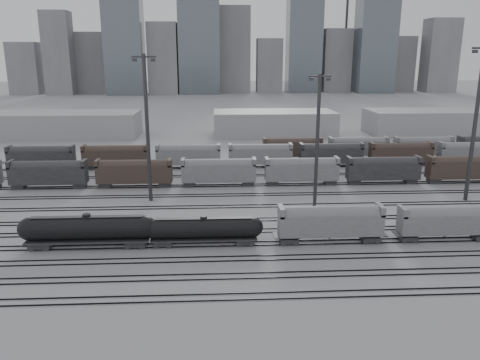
{
  "coord_description": "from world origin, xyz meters",
  "views": [
    {
      "loc": [
        -9.56,
        -60.34,
        25.65
      ],
      "look_at": [
        -5.25,
        21.23,
        4.0
      ],
      "focal_mm": 35.0,
      "sensor_mm": 36.0,
      "label": 1
    }
  ],
  "objects_px": {
    "hopper_car_a": "(330,221)",
    "tank_car_b": "(204,229)",
    "tank_car_a": "(88,229)",
    "hopper_car_b": "(446,220)",
    "light_mast_c": "(317,140)"
  },
  "relations": [
    {
      "from": "tank_car_b",
      "to": "light_mast_c",
      "type": "relative_size",
      "value": 0.72
    },
    {
      "from": "tank_car_a",
      "to": "hopper_car_a",
      "type": "xyz_separation_m",
      "value": [
        33.75,
        0.0,
        0.57
      ]
    },
    {
      "from": "hopper_car_a",
      "to": "tank_car_b",
      "type": "bearing_deg",
      "value": 180.0
    },
    {
      "from": "tank_car_a",
      "to": "tank_car_b",
      "type": "xyz_separation_m",
      "value": [
        15.94,
        0.0,
        -0.32
      ]
    },
    {
      "from": "tank_car_a",
      "to": "hopper_car_a",
      "type": "relative_size",
      "value": 1.28
    },
    {
      "from": "tank_car_b",
      "to": "hopper_car_a",
      "type": "height_order",
      "value": "hopper_car_a"
    },
    {
      "from": "tank_car_a",
      "to": "hopper_car_a",
      "type": "bearing_deg",
      "value": 0.0
    },
    {
      "from": "hopper_car_a",
      "to": "tank_car_a",
      "type": "bearing_deg",
      "value": 180.0
    },
    {
      "from": "tank_car_b",
      "to": "hopper_car_b",
      "type": "xyz_separation_m",
      "value": [
        34.56,
        0.0,
        0.64
      ]
    },
    {
      "from": "hopper_car_b",
      "to": "light_mast_c",
      "type": "distance_m",
      "value": 23.34
    },
    {
      "from": "tank_car_a",
      "to": "hopper_car_b",
      "type": "bearing_deg",
      "value": 0.0
    },
    {
      "from": "hopper_car_a",
      "to": "hopper_car_b",
      "type": "relative_size",
      "value": 1.08
    },
    {
      "from": "hopper_car_b",
      "to": "tank_car_a",
      "type": "bearing_deg",
      "value": 180.0
    },
    {
      "from": "tank_car_b",
      "to": "tank_car_a",
      "type": "bearing_deg",
      "value": 180.0
    },
    {
      "from": "light_mast_c",
      "to": "tank_car_a",
      "type": "bearing_deg",
      "value": -157.43
    }
  ]
}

